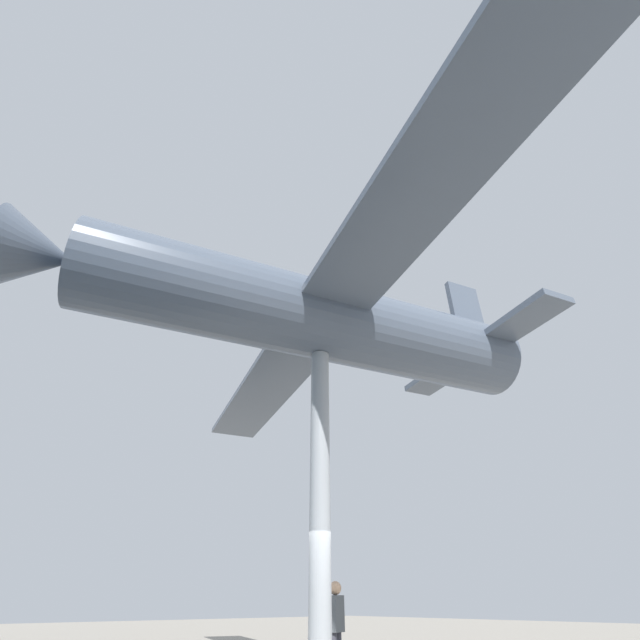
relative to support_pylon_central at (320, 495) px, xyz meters
name	(u,v)px	position (x,y,z in m)	size (l,w,h in m)	color
support_pylon_central	(320,495)	(0.00, 0.00, 0.00)	(0.41, 0.41, 6.33)	#999EA3
suspended_airplane	(309,317)	(0.10, 0.29, 4.18)	(18.37, 13.09, 3.58)	#4C5666
visitor_person	(336,622)	(1.41, -1.68, -2.13)	(0.33, 0.45, 1.78)	#383842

